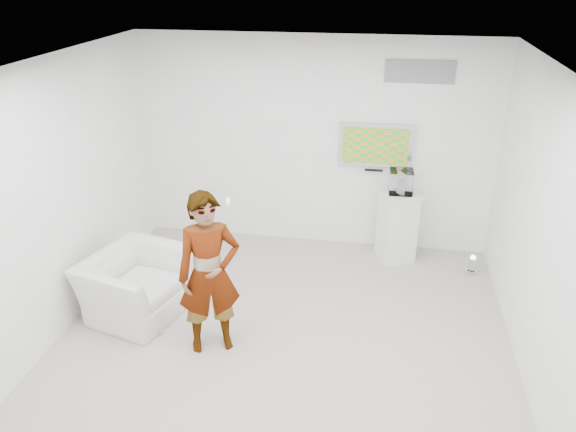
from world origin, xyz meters
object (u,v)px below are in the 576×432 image
(pedestal, at_px, (397,226))
(floor_uplight, at_px, (472,265))
(armchair, at_px, (136,285))
(person, at_px, (209,274))
(tv, at_px, (375,145))

(pedestal, xyz_separation_m, floor_uplight, (1.02, -0.26, -0.37))
(armchair, distance_m, floor_uplight, 4.38)
(person, bearing_deg, pedestal, 26.16)
(pedestal, relative_size, floor_uplight, 3.89)
(person, relative_size, armchair, 1.58)
(tv, relative_size, floor_uplight, 3.87)
(tv, relative_size, pedestal, 1.00)
(armchair, xyz_separation_m, floor_uplight, (4.06, 1.61, -0.24))
(person, xyz_separation_m, floor_uplight, (2.99, 2.08, -0.77))
(person, bearing_deg, tv, 35.26)
(pedestal, distance_m, floor_uplight, 1.12)
(person, xyz_separation_m, pedestal, (1.96, 2.34, -0.40))
(tv, bearing_deg, armchair, -140.58)
(armchair, xyz_separation_m, pedestal, (3.04, 1.87, 0.13))
(tv, xyz_separation_m, floor_uplight, (1.40, -0.58, -1.42))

